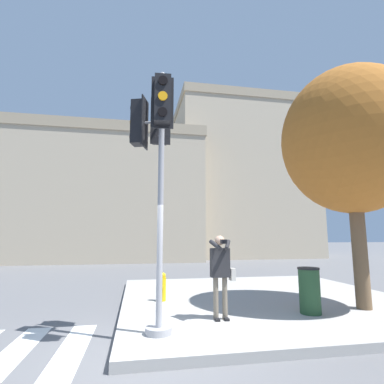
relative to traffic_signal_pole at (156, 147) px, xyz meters
The scene contains 9 objects.
ground_plane 3.71m from the traffic_signal_pole, 103.60° to the right, with size 160.00×160.00×0.00m, color #5B5B5E.
sidewalk_corner 5.68m from the traffic_signal_pole, 40.65° to the left, with size 8.00×8.00×0.17m.
traffic_signal_pole is the anchor object (origin of this frame).
person_photographer 2.94m from the traffic_signal_pole, 24.67° to the left, with size 0.58×0.54×1.75m.
street_tree 5.29m from the traffic_signal_pole, 10.56° to the left, with size 3.51×3.51×6.17m.
fire_hydrant 4.16m from the traffic_signal_pole, 81.20° to the left, with size 0.17×0.23×0.75m.
trash_bin 4.74m from the traffic_signal_pole, 12.10° to the left, with size 0.49×0.49×1.02m.
building_left 22.29m from the traffic_signal_pole, 100.81° to the left, with size 17.98×11.85×10.42m.
building_right 24.47m from the traffic_signal_pole, 66.27° to the left, with size 12.78×8.46×15.02m.
Camera 1 is at (-0.16, -5.10, 1.91)m, focal length 28.00 mm.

